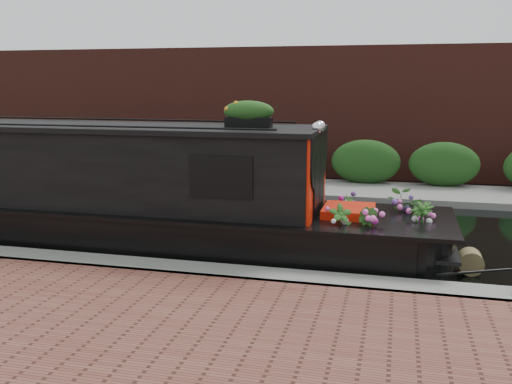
# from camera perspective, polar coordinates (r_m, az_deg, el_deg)

# --- Properties ---
(ground) EXTENTS (80.00, 80.00, 0.00)m
(ground) POSITION_cam_1_polar(r_m,az_deg,el_deg) (11.60, -1.62, -3.64)
(ground) COLOR black
(ground) RESTS_ON ground
(near_bank_coping) EXTENTS (40.00, 0.60, 0.50)m
(near_bank_coping) POSITION_cam_1_polar(r_m,az_deg,el_deg) (8.61, -7.63, -8.97)
(near_bank_coping) COLOR slate
(near_bank_coping) RESTS_ON ground
(far_bank_path) EXTENTS (40.00, 2.40, 0.34)m
(far_bank_path) POSITION_cam_1_polar(r_m,az_deg,el_deg) (15.59, 2.55, 0.13)
(far_bank_path) COLOR slate
(far_bank_path) RESTS_ON ground
(far_hedge) EXTENTS (40.00, 1.10, 2.80)m
(far_hedge) POSITION_cam_1_polar(r_m,az_deg,el_deg) (16.46, 3.18, 0.69)
(far_hedge) COLOR #1C4316
(far_hedge) RESTS_ON ground
(far_brick_wall) EXTENTS (40.00, 1.00, 8.00)m
(far_brick_wall) POSITION_cam_1_polar(r_m,az_deg,el_deg) (18.50, 4.41, 1.81)
(far_brick_wall) COLOR #4E211A
(far_brick_wall) RESTS_ON ground
(narrowboat) EXTENTS (12.07, 2.18, 2.85)m
(narrowboat) POSITION_cam_1_polar(r_m,az_deg,el_deg) (10.69, -16.42, -0.72)
(narrowboat) COLOR black
(narrowboat) RESTS_ON ground
(rope_fender) EXTENTS (0.37, 0.36, 0.37)m
(rope_fender) POSITION_cam_1_polar(r_m,az_deg,el_deg) (9.48, 20.65, -6.53)
(rope_fender) COLOR brown
(rope_fender) RESTS_ON ground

